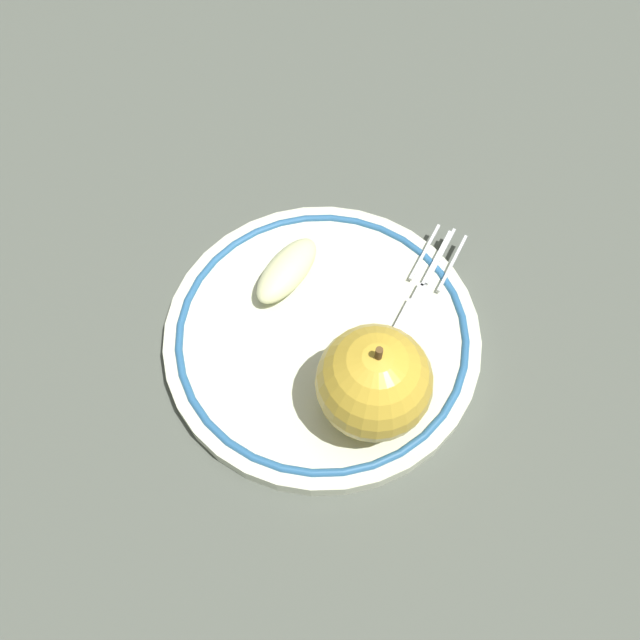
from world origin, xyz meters
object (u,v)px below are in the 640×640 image
object	(u,v)px
plate	(320,338)
apple_red_whole	(375,382)
apple_slice_front	(282,273)
fork	(409,315)

from	to	relation	value
plate	apple_red_whole	xyz separation A→B (m)	(0.00, -0.07, 0.05)
apple_slice_front	fork	world-z (taller)	apple_slice_front
plate	fork	world-z (taller)	fork
plate	fork	distance (m)	0.07
apple_slice_front	fork	xyz separation A→B (m)	(0.07, -0.08, -0.01)
plate	apple_slice_front	size ratio (longest dim) A/B	3.56
plate	apple_slice_front	distance (m)	0.06
apple_red_whole	fork	world-z (taller)	apple_red_whole
apple_red_whole	apple_slice_front	distance (m)	0.13
plate	apple_slice_front	xyz separation A→B (m)	(-0.00, 0.06, 0.02)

